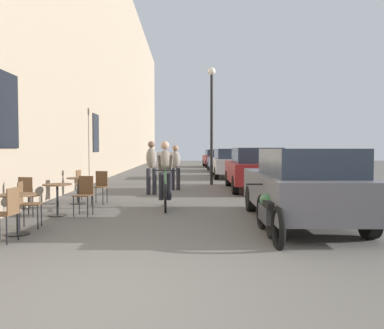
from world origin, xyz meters
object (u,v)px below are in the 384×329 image
object	(u,v)px
cafe_chair_near_toward_wall	(7,211)
pedestrian_mid	(175,165)
parked_motorcycle	(269,214)
cafe_table_near	(18,205)
cafe_chair_mid_toward_wall	(28,193)
parked_car_fourth	(221,160)
pedestrian_near	(151,164)
parked_car_second	(254,168)
street_lamp	(212,111)
cafe_chair_near_toward_street	(26,201)
parked_car_third	(229,163)
cafe_chair_mid_toward_street	(85,193)
cafe_table_far	(78,185)
cyclist_on_bicycle	(165,176)
cafe_table_mid	(57,193)
parked_car_nearest	(301,185)
cafe_chair_far_toward_wall	(82,183)
parked_car_fifth	(214,158)
cafe_chair_far_toward_street	(100,185)

from	to	relation	value
cafe_chair_near_toward_wall	pedestrian_mid	xyz separation A→B (m)	(2.54, 7.80, 0.41)
parked_motorcycle	cafe_table_near	bearing A→B (deg)	176.41
cafe_chair_mid_toward_wall	parked_car_fourth	bearing A→B (deg)	70.67
cafe_table_near	pedestrian_near	world-z (taller)	pedestrian_near
parked_car_second	parked_car_fourth	xyz separation A→B (m)	(-0.07, 11.74, -0.06)
parked_car_fourth	street_lamp	bearing A→B (deg)	-97.96
cafe_chair_near_toward_street	parked_car_third	distance (m)	13.76
street_lamp	cafe_chair_mid_toward_street	bearing A→B (deg)	-115.10
cafe_table_far	parked_car_third	size ratio (longest dim) A/B	0.17
cafe_table_far	cafe_table_near	bearing A→B (deg)	-90.37
cafe_table_near	cafe_table_far	distance (m)	3.79
cafe_chair_near_toward_street	cafe_table_near	bearing A→B (deg)	-82.29
cafe_chair_near_toward_wall	cafe_chair_mid_toward_street	xyz separation A→B (m)	(0.59, 2.53, 0.00)
parked_car_third	parked_motorcycle	world-z (taller)	parked_car_third
cafe_table_near	cyclist_on_bicycle	size ratio (longest dim) A/B	0.41
pedestrian_near	street_lamp	world-z (taller)	street_lamp
cafe_table_mid	parked_car_fourth	distance (m)	17.80
cafe_chair_mid_toward_wall	parked_car_nearest	distance (m)	5.94
cafe_chair_mid_toward_street	parked_car_second	xyz separation A→B (m)	(4.83, 5.16, 0.29)
parked_car_third	parked_car_fourth	xyz separation A→B (m)	(0.12, 5.65, -0.05)
cyclist_on_bicycle	parked_car_nearest	xyz separation A→B (m)	(2.86, -2.07, -0.02)
street_lamp	parked_car_nearest	xyz separation A→B (m)	(1.22, -8.39, -2.32)
parked_car_third	cafe_chair_mid_toward_wall	bearing A→B (deg)	-117.23
cafe_chair_far_toward_wall	pedestrian_mid	world-z (taller)	pedestrian_mid
parked_car_second	parked_motorcycle	distance (m)	7.50
cafe_chair_mid_toward_street	parked_motorcycle	distance (m)	4.36
cafe_chair_near_toward_street	parked_car_fourth	bearing A→B (deg)	73.26
cafe_table_mid	cyclist_on_bicycle	xyz separation A→B (m)	(2.38, 1.08, 0.29)
cyclist_on_bicycle	pedestrian_near	distance (m)	2.93
cafe_chair_near_toward_wall	cafe_table_mid	distance (m)	2.46
parked_car_nearest	parked_car_fifth	size ratio (longest dim) A/B	1.05
cafe_table_far	parked_car_second	world-z (taller)	parked_car_second
cafe_chair_near_toward_wall	cafe_chair_mid_toward_wall	distance (m)	2.46
cafe_chair_far_toward_wall	street_lamp	distance (m)	6.89
cafe_table_mid	pedestrian_mid	distance (m)	5.93
cafe_table_near	cafe_table_far	xyz separation A→B (m)	(0.02, 3.79, 0.00)
cafe_chair_mid_toward_street	parked_car_fifth	size ratio (longest dim) A/B	0.22
cafe_chair_far_toward_wall	cafe_chair_near_toward_wall	bearing A→B (deg)	-88.55
cafe_table_near	parked_car_second	world-z (taller)	parked_car_second
street_lamp	parked_motorcycle	xyz separation A→B (m)	(0.30, -9.57, -2.70)
cafe_table_near	parked_car_fourth	bearing A→B (deg)	73.94
cafe_chair_mid_toward_wall	pedestrian_near	world-z (taller)	pedestrian_near
cafe_chair_near_toward_wall	pedestrian_near	bearing A→B (deg)	74.43
cafe_table_near	parked_motorcycle	distance (m)	4.40
cafe_chair_near_toward_street	cafe_chair_far_toward_street	world-z (taller)	same
cafe_chair_near_toward_street	cafe_chair_near_toward_wall	distance (m)	1.13
cafe_chair_mid_toward_wall	cafe_chair_far_toward_wall	bearing A→B (deg)	79.28
cafe_chair_far_toward_street	parked_car_fourth	size ratio (longest dim) A/B	0.22
cafe_chair_mid_toward_street	parked_car_third	bearing A→B (deg)	67.52
cafe_chair_far_toward_street	parked_motorcycle	bearing A→B (deg)	-47.58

